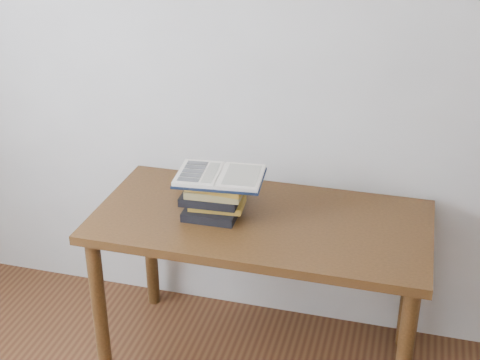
% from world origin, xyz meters
% --- Properties ---
extents(desk, '(1.33, 0.67, 0.71)m').
position_xyz_m(desk, '(0.10, 1.38, 0.62)').
color(desk, '#4B2C12').
rests_on(desk, ground).
extents(book_stack, '(0.26, 0.19, 0.16)m').
position_xyz_m(book_stack, '(-0.09, 1.36, 0.79)').
color(book_stack, black).
rests_on(book_stack, desk).
extents(open_book, '(0.36, 0.27, 0.03)m').
position_xyz_m(open_book, '(-0.07, 1.37, 0.88)').
color(open_book, black).
rests_on(open_book, book_stack).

